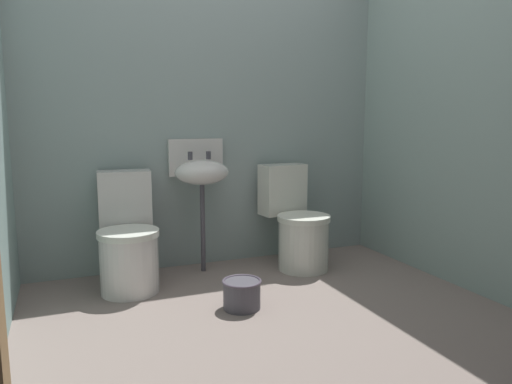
{
  "coord_description": "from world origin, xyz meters",
  "views": [
    {
      "loc": [
        -1.08,
        -2.35,
        1.14
      ],
      "look_at": [
        0.0,
        0.3,
        0.7
      ],
      "focal_mm": 33.53,
      "sensor_mm": 36.0,
      "label": 1
    }
  ],
  "objects_px": {
    "toilet_right": "(297,226)",
    "bucket": "(242,293)",
    "sink": "(201,171)",
    "toilet_left": "(128,242)"
  },
  "relations": [
    {
      "from": "bucket",
      "to": "sink",
      "type": "bearing_deg",
      "value": 91.2
    },
    {
      "from": "toilet_right",
      "to": "sink",
      "type": "height_order",
      "value": "sink"
    },
    {
      "from": "toilet_left",
      "to": "toilet_right",
      "type": "xyz_separation_m",
      "value": [
        1.27,
        0.0,
        0.0
      ]
    },
    {
      "from": "toilet_right",
      "to": "bucket",
      "type": "bearing_deg",
      "value": 34.85
    },
    {
      "from": "toilet_left",
      "to": "sink",
      "type": "bearing_deg",
      "value": -157.29
    },
    {
      "from": "toilet_left",
      "to": "toilet_right",
      "type": "distance_m",
      "value": 1.27
    },
    {
      "from": "toilet_left",
      "to": "sink",
      "type": "relative_size",
      "value": 0.79
    },
    {
      "from": "toilet_left",
      "to": "toilet_right",
      "type": "relative_size",
      "value": 1.0
    },
    {
      "from": "toilet_right",
      "to": "bucket",
      "type": "relative_size",
      "value": 3.22
    },
    {
      "from": "toilet_right",
      "to": "sink",
      "type": "distance_m",
      "value": 0.85
    }
  ]
}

